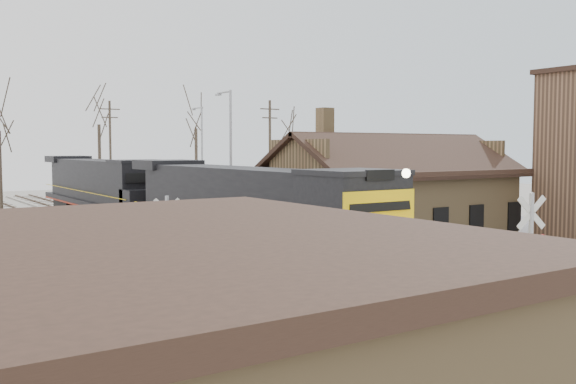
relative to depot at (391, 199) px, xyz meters
name	(u,v)px	position (x,y,z in m)	size (l,w,h in m)	color
ground	(372,303)	(-11.99, -12.00, -2.41)	(140.00, 140.00, 0.00)	#A49F94
road	(372,303)	(-11.99, -12.00, -2.39)	(60.00, 9.00, 0.03)	slate
parking_lot	(567,246)	(6.01, -8.00, -2.39)	(22.00, 26.00, 0.03)	slate
track_main	(192,247)	(-11.99, 3.00, -2.34)	(3.40, 90.00, 0.24)	#A49F94
track_siding	(112,255)	(-16.49, 3.00, -2.34)	(3.40, 90.00, 0.24)	#A49F94
depot	(391,199)	(0.00, 0.00, 0.00)	(15.20, 9.31, 7.90)	#997B4F
locomotive_lead	(252,213)	(-11.99, -3.59, 0.12)	(3.23, 21.63, 4.81)	black
locomotive_trailing	(104,188)	(-11.99, 18.32, 0.12)	(3.23, 21.63, 4.55)	black
crossbuck_near	(530,263)	(-9.57, -16.71, -0.47)	(1.17, 0.37, 4.15)	#A5A8AD
crossbuck_far	(168,251)	(-17.91, -7.62, -0.59)	(1.06, 0.44, 3.83)	#A5A8AD
streetlight_b	(230,153)	(-6.84, 8.08, 2.78)	(0.25, 2.04, 9.29)	#A5A8AD
streetlight_c	(201,152)	(-1.53, 23.22, 2.74)	(0.25, 2.04, 9.21)	#A5A8AD
utility_pole_b	(110,151)	(-6.82, 32.37, 2.85)	(2.00, 0.24, 10.05)	#382D23
utility_pole_c	(270,152)	(4.20, 20.76, 2.74)	(2.00, 0.24, 9.84)	#382D23
tree_c	(99,111)	(-7.54, 33.51, 6.67)	(5.20, 5.20, 12.73)	#382D23
tree_d	(196,116)	(1.13, 29.87, 6.28)	(4.98, 4.98, 12.19)	#382D23
tree_e	(286,132)	(9.08, 25.44, 4.68)	(4.06, 4.06, 9.96)	#382D23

